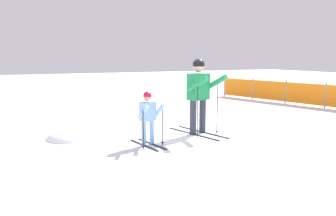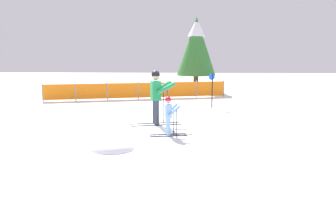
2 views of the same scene
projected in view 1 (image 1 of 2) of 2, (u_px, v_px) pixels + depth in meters
name	position (u px, v px, depth m)	size (l,w,h in m)	color
ground_plane	(196.00, 131.00, 8.31)	(60.00, 60.00, 0.00)	white
skier_adult	(199.00, 89.00, 7.85)	(1.76, 0.91, 1.82)	black
skier_child	(148.00, 114.00, 6.87)	(1.11, 0.55, 1.15)	black
safety_fence	(326.00, 95.00, 11.87)	(9.29, 2.44, 0.94)	gray
snow_mound	(68.00, 138.00, 7.56)	(1.10, 0.93, 0.44)	white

